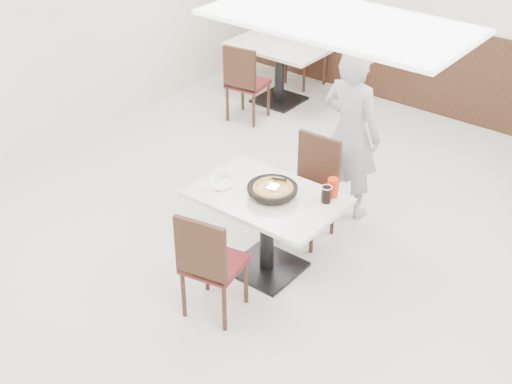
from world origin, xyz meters
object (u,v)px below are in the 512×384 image
Objects in this scene: red_cup at (333,188)px; diner_person at (351,134)px; pizza at (273,190)px; chair_near at (214,261)px; chair_far at (306,192)px; bg_table_left at (279,73)px; cola_glass at (326,195)px; main_table at (267,233)px; side_plate at (221,184)px; bg_chair_left_far at (306,50)px; bg_chair_left_near at (248,81)px; pizza_pan at (272,191)px.

red_cup is 0.98m from diner_person.
chair_near is at bearing -94.90° from pizza.
chair_far is 5.94× the size of red_cup.
bg_table_left is (-1.94, 2.24, -0.10)m from chair_far.
cola_glass is (0.45, -0.40, 0.34)m from chair_far.
main_table is at bearing 77.79° from chair_near.
bg_chair_left_far is (-1.62, 3.61, -0.28)m from side_plate.
main_table is at bearing 16.04° from side_plate.
pizza reaches higher than main_table.
side_plate is at bearing -62.12° from bg_table_left.
side_plate is 0.88m from cola_glass.
red_cup is (0.42, 0.31, 0.45)m from main_table.
red_cup is 0.17× the size of bg_chair_left_near.
pizza_pan is at bearing 16.26° from side_plate.
chair_far is at bearing 92.07° from main_table.
bg_chair_left_far is at bearing 119.94° from main_table.
pizza_pan is 0.45m from side_plate.
side_plate is 1.47× the size of cola_glass.
chair_far reaches higher than bg_table_left.
pizza is at bearing 14.41° from main_table.
side_plate is 0.16× the size of bg_table_left.
chair_far is 0.68m from pizza_pan.
cola_glass is at bearing 26.22° from pizza_pan.
red_cup is at bearing 144.10° from chair_far.
cola_glass is at bearing -48.60° from bg_chair_left_near.
main_table is at bearing -55.47° from bg_table_left.
bg_table_left is at bearing 125.30° from pizza.
bg_chair_left_far is (-0.05, 1.28, 0.00)m from bg_chair_left_near.
bg_chair_left_far is at bearing 94.74° from bg_table_left.
chair_near is at bearing -116.93° from cola_glass.
bg_chair_left_near is (-0.00, -0.63, 0.10)m from bg_table_left.
bg_chair_left_near is at bearing 112.77° from chair_near.
cola_glass is at bearing 139.68° from bg_chair_left_far.
main_table is 1.26× the size of chair_far.
diner_person is 1.74× the size of bg_chair_left_far.
chair_near is 1.03m from cola_glass.
bg_chair_left_near is at bearing 105.48° from bg_chair_left_far.
bg_chair_left_far reaches higher than side_plate.
chair_far is 0.69m from pizza.
chair_near is at bearing -64.30° from bg_chair_left_near.
main_table is 1.26× the size of chair_near.
diner_person reaches higher than chair_near.
pizza_pan is at bearing 74.42° from chair_near.
chair_near is at bearing -94.17° from pizza_pan.
main_table and bg_table_left have the same top height.
main_table is 9.23× the size of cola_glass.
cola_glass is 1.08m from diner_person.
diner_person is 2.62m from bg_table_left.
side_plate is 0.12× the size of diner_person.
bg_chair_left_far is at bearing -57.50° from chair_far.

